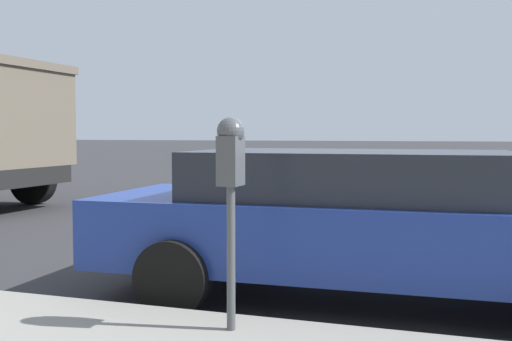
{
  "coord_description": "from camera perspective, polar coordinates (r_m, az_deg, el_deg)",
  "views": [
    {
      "loc": [
        -6.37,
        -1.19,
        1.52
      ],
      "look_at": [
        -2.29,
        0.15,
        1.25
      ],
      "focal_mm": 42.0,
      "sensor_mm": 36.0,
      "label": 1
    }
  ],
  "objects": [
    {
      "name": "parking_meter",
      "position": [
        4.09,
        -2.42,
        0.2
      ],
      "size": [
        0.21,
        0.19,
        1.47
      ],
      "color": "#4C5156",
      "rests_on": "sidewalk"
    },
    {
      "name": "ground_plane",
      "position": [
        6.66,
        7.45,
        -9.64
      ],
      "size": [
        220.0,
        220.0,
        0.0
      ],
      "primitive_type": "plane",
      "color": "#333335"
    },
    {
      "name": "car_blue",
      "position": [
        5.49,
        10.51,
        -4.65
      ],
      "size": [
        2.13,
        5.03,
        1.36
      ],
      "rotation": [
        0.0,
        0.0,
        3.17
      ],
      "color": "navy",
      "rests_on": "ground_plane"
    }
  ]
}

